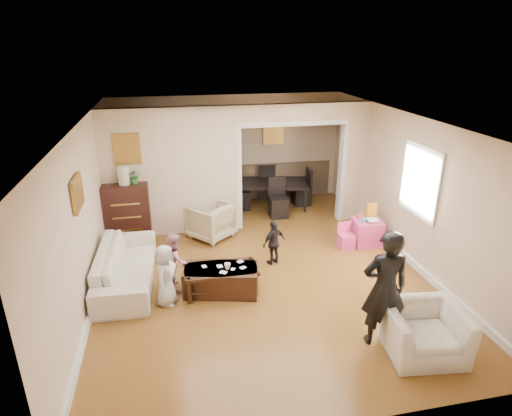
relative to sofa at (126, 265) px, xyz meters
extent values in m
plane|color=#996427|center=(2.25, 0.08, -0.32)|extent=(7.00, 7.00, 0.00)
cube|color=beige|center=(0.88, 1.88, 0.98)|extent=(2.75, 0.18, 2.60)
cube|color=beige|center=(4.73, 1.88, 0.98)|extent=(0.55, 0.18, 2.60)
cube|color=beige|center=(3.35, 1.88, 2.11)|extent=(2.22, 0.18, 0.35)
cube|color=white|center=(4.98, -0.32, 1.23)|extent=(0.03, 0.95, 1.10)
cube|color=brown|center=(0.05, 1.78, 1.53)|extent=(0.45, 0.03, 0.55)
cube|color=brown|center=(-0.46, -0.52, 1.48)|extent=(0.03, 0.55, 0.40)
cube|color=brown|center=(3.35, 3.52, 1.38)|extent=(0.45, 0.03, 0.55)
imported|color=white|center=(0.00, 0.00, 0.00)|extent=(0.92, 2.20, 0.63)
imported|color=tan|center=(1.56, 1.48, 0.04)|extent=(1.10, 1.10, 0.72)
imported|color=white|center=(3.86, -2.55, 0.00)|extent=(1.08, 0.97, 0.64)
cube|color=black|center=(-0.05, 1.68, 0.28)|extent=(0.86, 0.49, 1.19)
cylinder|color=beige|center=(-0.05, 1.68, 1.05)|extent=(0.22, 0.22, 0.36)
imported|color=#377735|center=(0.15, 1.68, 1.02)|extent=(0.27, 0.23, 0.30)
cube|color=#3A1D12|center=(1.50, -0.60, -0.10)|extent=(1.26, 0.83, 0.43)
imported|color=white|center=(1.60, -0.65, 0.16)|extent=(0.12, 0.12, 0.09)
cube|color=#D8387B|center=(4.53, 0.56, -0.06)|extent=(0.55, 0.55, 0.50)
cube|color=yellow|center=(4.65, 0.66, 0.34)|extent=(0.20, 0.08, 0.30)
cylinder|color=#28CCC7|center=(4.43, 0.51, 0.23)|extent=(0.08, 0.08, 0.08)
cube|color=red|center=(4.41, 0.68, 0.21)|extent=(0.09, 0.08, 0.05)
imported|color=white|center=(4.58, 0.44, 0.22)|extent=(0.24, 0.24, 0.06)
imported|color=black|center=(3.18, 2.92, -0.01)|extent=(1.88, 1.29, 0.61)
imported|color=black|center=(3.41, -2.25, 0.50)|extent=(0.64, 0.46, 1.64)
imported|color=silver|center=(0.65, -0.75, 0.17)|extent=(0.47, 0.56, 0.97)
imported|color=#C87D8C|center=(0.80, -0.30, 0.16)|extent=(0.41, 0.50, 0.95)
imported|color=black|center=(2.55, 0.15, 0.10)|extent=(0.53, 0.40, 0.83)
cube|color=white|center=(1.52, -0.75, 0.12)|extent=(0.14, 0.13, 0.00)
cube|color=white|center=(1.68, -0.68, 0.12)|extent=(0.08, 0.09, 0.00)
cube|color=white|center=(1.49, -0.55, 0.12)|extent=(0.10, 0.12, 0.00)
cube|color=white|center=(1.84, -0.46, 0.12)|extent=(0.13, 0.12, 0.00)
cube|color=white|center=(1.85, -0.66, 0.12)|extent=(0.12, 0.11, 0.00)
cube|color=white|center=(1.25, -0.50, 0.12)|extent=(0.09, 0.10, 0.00)
camera|label=1|loc=(0.84, -6.55, 3.48)|focal=30.18mm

